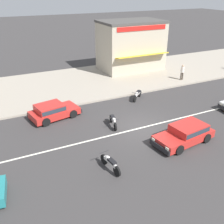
% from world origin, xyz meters
% --- Properties ---
extents(ground_plane, '(160.00, 160.00, 0.00)m').
position_xyz_m(ground_plane, '(0.00, 0.00, 0.00)').
color(ground_plane, '#383535').
extents(lane_centre_stripe, '(50.40, 0.14, 0.01)m').
position_xyz_m(lane_centre_stripe, '(0.00, 0.00, 0.00)').
color(lane_centre_stripe, silver).
rests_on(lane_centre_stripe, ground).
extents(kerb_strip, '(68.00, 10.00, 0.15)m').
position_xyz_m(kerb_strip, '(0.00, 10.36, 0.07)').
color(kerb_strip, '#9E9384').
rests_on(kerb_strip, ground).
extents(hatchback_red_3, '(4.07, 2.15, 1.10)m').
position_xyz_m(hatchback_red_3, '(1.43, -2.63, 0.59)').
color(hatchback_red_3, red).
rests_on(hatchback_red_3, ground).
extents(hatchback_red_4, '(3.79, 2.36, 1.10)m').
position_xyz_m(hatchback_red_4, '(-5.07, 4.08, 0.59)').
color(hatchback_red_4, red).
rests_on(hatchback_red_4, ground).
extents(motorcycle_0, '(0.56, 1.77, 0.80)m').
position_xyz_m(motorcycle_0, '(-3.91, -3.11, 0.42)').
color(motorcycle_0, black).
rests_on(motorcycle_0, ground).
extents(motorcycle_1, '(1.48, 1.29, 0.80)m').
position_xyz_m(motorcycle_1, '(2.25, 4.44, 0.42)').
color(motorcycle_1, black).
rests_on(motorcycle_1, ground).
extents(motorcycle_2, '(0.64, 1.75, 0.80)m').
position_xyz_m(motorcycle_2, '(-1.69, 1.05, 0.42)').
color(motorcycle_2, black).
rests_on(motorcycle_2, ground).
extents(pedestrian_near_clock, '(0.34, 0.34, 1.54)m').
position_xyz_m(pedestrian_near_clock, '(8.70, 6.57, 1.04)').
color(pedestrian_near_clock, '#4C4238').
rests_on(pedestrian_near_clock, kerb_strip).
extents(shopfront_mid_block, '(6.82, 5.21, 5.28)m').
position_xyz_m(shopfront_mid_block, '(6.00, 12.37, 2.79)').
color(shopfront_mid_block, '#B2A893').
rests_on(shopfront_mid_block, kerb_strip).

